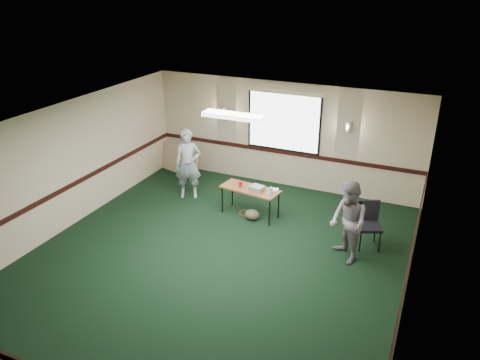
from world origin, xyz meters
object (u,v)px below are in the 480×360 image
at_px(folding_table, 250,190).
at_px(person_right, 348,222).
at_px(projector, 257,188).
at_px(conference_chair, 368,220).
at_px(person_left, 188,164).

xyz_separation_m(folding_table, person_right, (2.38, -0.92, 0.19)).
bearing_deg(projector, person_right, -9.54).
height_order(projector, conference_chair, conference_chair).
bearing_deg(person_right, folding_table, -151.52).
distance_m(folding_table, projector, 0.20).
distance_m(folding_table, person_left, 1.80).
xyz_separation_m(folding_table, person_left, (-1.76, 0.29, 0.24)).
height_order(conference_chair, person_left, person_left).
distance_m(person_left, person_right, 4.32).
bearing_deg(conference_chair, person_right, -133.56).
xyz_separation_m(projector, person_right, (2.21, -0.89, 0.09)).
distance_m(folding_table, person_right, 2.56).
height_order(projector, person_left, person_left).
bearing_deg(person_right, projector, -152.51).
height_order(folding_table, person_left, person_left).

